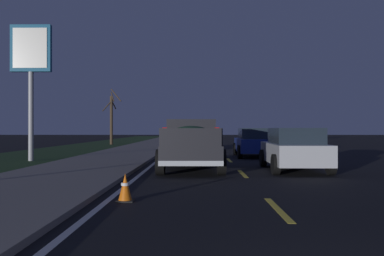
{
  "coord_description": "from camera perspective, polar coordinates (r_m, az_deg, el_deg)",
  "views": [
    {
      "loc": [
        -2.85,
        1.5,
        1.52
      ],
      "look_at": [
        12.25,
        1.71,
        1.54
      ],
      "focal_mm": 39.3,
      "sensor_mm": 36.0,
      "label": 1
    }
  ],
  "objects": [
    {
      "name": "ground",
      "position": [
        29.92,
        3.68,
        -2.98
      ],
      "size": [
        144.0,
        144.0,
        0.0
      ],
      "primitive_type": "plane",
      "color": "black"
    },
    {
      "name": "sidewalk_shoulder",
      "position": [
        30.18,
        -7.21,
        -2.84
      ],
      "size": [
        108.0,
        4.0,
        0.12
      ],
      "primitive_type": "cube",
      "color": "slate",
      "rests_on": "ground"
    },
    {
      "name": "grass_verge",
      "position": [
        31.27,
        -16.33,
        -2.85
      ],
      "size": [
        108.0,
        6.0,
        0.01
      ],
      "primitive_type": "cube",
      "color": "#1E3819",
      "rests_on": "ground"
    },
    {
      "name": "lane_markings",
      "position": [
        32.43,
        -0.98,
        -2.75
      ],
      "size": [
        108.87,
        3.54,
        0.01
      ],
      "color": "yellow",
      "rests_on": "ground"
    },
    {
      "name": "pickup_truck",
      "position": [
        15.58,
        -0.12,
        -2.05
      ],
      "size": [
        5.44,
        2.32,
        1.87
      ],
      "color": "#232328",
      "rests_on": "ground"
    },
    {
      "name": "sedan_blue",
      "position": [
        22.84,
        8.46,
        -1.91
      ],
      "size": [
        4.42,
        2.06,
        1.54
      ],
      "color": "navy",
      "rests_on": "ground"
    },
    {
      "name": "sedan_black",
      "position": [
        30.35,
        0.58,
        -1.46
      ],
      "size": [
        4.43,
        2.08,
        1.54
      ],
      "color": "black",
      "rests_on": "ground"
    },
    {
      "name": "sedan_silver",
      "position": [
        15.62,
        13.68,
        -2.76
      ],
      "size": [
        4.43,
        2.07,
        1.54
      ],
      "color": "#B2B5BA",
      "rests_on": "ground"
    },
    {
      "name": "gas_price_sign",
      "position": [
        21.31,
        -21.02,
        8.7
      ],
      "size": [
        0.27,
        1.9,
        6.38
      ],
      "color": "#99999E",
      "rests_on": "ground"
    },
    {
      "name": "bare_tree_far",
      "position": [
        40.77,
        -10.87,
        1.38
      ],
      "size": [
        1.38,
        1.8,
        5.33
      ],
      "color": "#423323",
      "rests_on": "ground"
    },
    {
      "name": "traffic_cone_near",
      "position": [
        8.92,
        -9.06,
        -8.02
      ],
      "size": [
        0.36,
        0.36,
        0.58
      ],
      "color": "black",
      "rests_on": "ground"
    }
  ]
}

